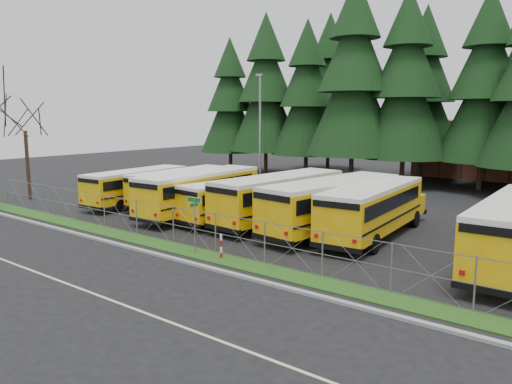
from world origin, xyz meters
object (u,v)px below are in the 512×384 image
bus_1 (184,188)px  bus_4 (284,199)px  bus_6 (375,211)px  striped_bollard (221,246)px  light_standard (260,128)px  bus_3 (243,200)px  bus_0 (140,187)px  bus_2 (204,193)px  street_sign (194,213)px  bus_5 (336,206)px

bus_1 → bus_4: bus_4 is taller
bus_6 → striped_bollard: (-3.85, -8.37, -0.88)m
light_standard → bus_3: bearing=-57.2°
bus_1 → light_standard: size_ratio=1.01×
bus_3 → striped_bollard: bearing=-51.2°
bus_0 → bus_2: 6.55m
bus_0 → striped_bollard: (14.26, -6.85, -0.72)m
light_standard → street_sign: bearing=-61.1°
bus_2 → bus_3: bearing=6.5°
bus_5 → light_standard: light_standard is taller
bus_4 → street_sign: bus_4 is taller
bus_3 → light_standard: 13.52m
bus_0 → bus_6: bearing=0.5°
street_sign → striped_bollard: (1.53, 0.18, -1.43)m
bus_6 → light_standard: size_ratio=1.11×
bus_3 → light_standard: size_ratio=0.98×
bus_3 → bus_4: bearing=22.5°
bus_5 → street_sign: 8.74m
bus_2 → bus_5: (9.38, 1.10, 0.05)m
bus_0 → bus_3: 9.60m
striped_bollard → light_standard: bearing=122.7°
bus_5 → light_standard: (-13.29, 10.19, 3.96)m
bus_2 → light_standard: size_ratio=1.12×
bus_3 → bus_6: (8.52, 1.05, 0.18)m
bus_3 → street_sign: (3.14, -7.51, 0.73)m
bus_4 → light_standard: size_ratio=1.14×
striped_bollard → bus_4: bearing=104.3°
bus_2 → bus_6: bus_2 is taller
bus_2 → striped_bollard: bus_2 is taller
bus_5 → bus_4: bearing=-175.3°
street_sign → bus_5: bearing=68.5°
bus_0 → bus_1: bearing=26.2°
bus_4 → bus_2: bearing=-163.4°
bus_2 → bus_4: 5.79m
striped_bollard → bus_1: bearing=143.0°
striped_bollard → bus_2: bearing=138.4°
bus_6 → bus_2: bearing=-177.0°
bus_6 → street_sign: bus_6 is taller
bus_3 → striped_bollard: bus_3 is taller
bus_5 → street_sign: size_ratio=4.18×
bus_5 → bus_2: bearing=-166.5°
street_sign → bus_1: bearing=138.3°
bus_2 → bus_5: bus_5 is taller
bus_2 → bus_4: (5.65, 1.24, 0.03)m
bus_6 → street_sign: bearing=-126.7°
bus_6 → light_standard: (-15.48, 9.76, 4.02)m
street_sign → striped_bollard: street_sign is taller
bus_6 → light_standard: 18.73m
bus_3 → striped_bollard: (4.67, -7.32, -0.70)m
bus_4 → bus_5: size_ratio=0.99×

